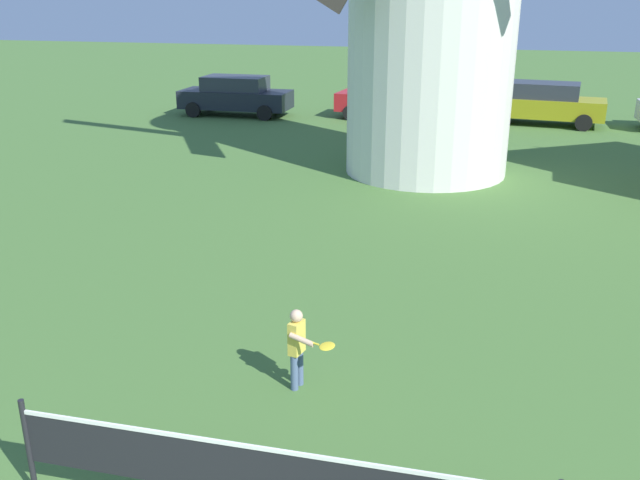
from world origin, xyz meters
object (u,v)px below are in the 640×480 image
(parked_car_red, at_px, (394,98))
(tennis_net, at_px, (268,476))
(parked_car_mustard, at_px, (543,103))
(player_far, at_px, (298,344))
(parked_car_black, at_px, (236,95))

(parked_car_red, bearing_deg, tennis_net, -84.91)
(tennis_net, bearing_deg, parked_car_mustard, 80.96)
(player_far, xyz_separation_m, parked_car_mustard, (4.03, 20.08, 0.19))
(parked_car_mustard, bearing_deg, player_far, -101.34)
(tennis_net, height_order, parked_car_red, parked_car_red)
(parked_car_black, height_order, parked_car_mustard, same)
(tennis_net, xyz_separation_m, parked_car_black, (-8.32, 21.79, 0.13))
(player_far, height_order, parked_car_mustard, parked_car_mustard)
(player_far, xyz_separation_m, parked_car_black, (-7.90, 19.21, 0.19))
(tennis_net, height_order, player_far, tennis_net)
(tennis_net, relative_size, player_far, 4.63)
(player_far, bearing_deg, parked_car_black, 112.34)
(tennis_net, distance_m, parked_car_black, 23.32)
(player_far, height_order, parked_car_red, parked_car_red)
(parked_car_mustard, bearing_deg, parked_car_black, -175.86)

